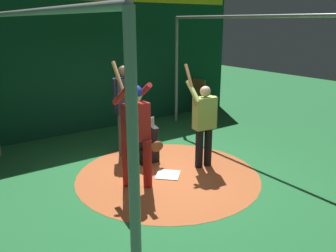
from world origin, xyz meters
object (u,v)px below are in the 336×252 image
home_plate (168,175)px  batter (135,126)px  umpire (125,105)px  bat_rack (196,96)px  visitor (204,121)px  catcher (147,144)px

home_plate → batter: bearing=-87.1°
umpire → bat_rack: (-1.89, 3.52, -0.57)m
visitor → umpire: bearing=-140.0°
home_plate → visitor: bearing=87.0°
batter → visitor: size_ratio=1.07×
batter → umpire: size_ratio=1.12×
batter → umpire: bearing=157.7°
batter → visitor: (0.01, 1.49, -0.16)m
home_plate → visitor: (0.04, 0.80, 0.91)m
catcher → umpire: umpire is taller
home_plate → batter: size_ratio=0.20×
home_plate → bat_rack: 4.77m
umpire → batter: bearing=-22.3°
home_plate → umpire: 1.76m
batter → bat_rack: 5.31m
catcher → umpire: size_ratio=0.51×
home_plate → umpire: size_ratio=0.22×
catcher → bat_rack: bearing=126.6°
batter → umpire: 1.55m
catcher → batter: bearing=-41.5°
batter → umpire: (-1.43, 0.59, -0.00)m
catcher → bat_rack: bat_rack is taller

